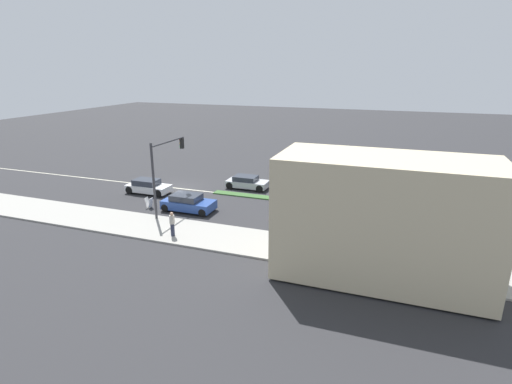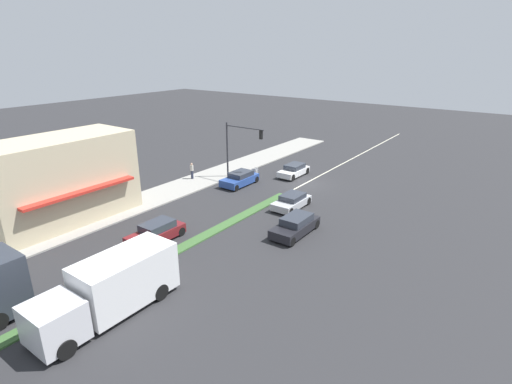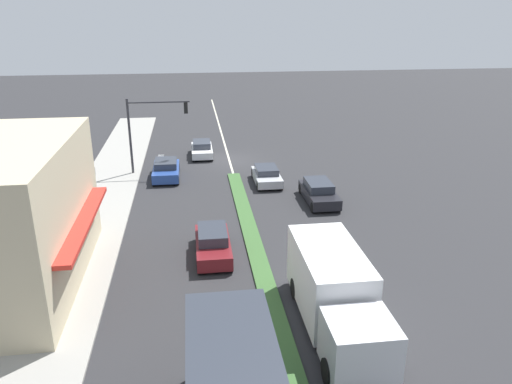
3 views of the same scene
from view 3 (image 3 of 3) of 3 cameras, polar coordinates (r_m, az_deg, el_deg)
ground_plane at (r=24.99m, az=0.30°, el=-7.93°), size 160.00×160.00×0.00m
sidewalk_right at (r=25.06m, az=-20.65°, el=-9.11°), size 4.00×73.00×0.12m
lane_marking_center at (r=41.66m, az=-3.08°, el=3.69°), size 0.16×60.00×0.01m
building_corner_store at (r=24.00m, az=-25.61°, el=-2.51°), size 5.53×10.76×6.41m
traffic_signal_main at (r=37.95m, az=-12.18°, el=7.71°), size 4.59×0.34×5.60m
pedestrian at (r=36.49m, az=-18.10°, el=1.92°), size 0.34×0.34×1.65m
warning_aframe_sign at (r=40.70m, az=-10.78°, el=3.58°), size 0.45×0.53×0.84m
delivery_truck at (r=19.89m, az=9.01°, el=-11.28°), size 2.44×7.50×2.87m
coupe_blue at (r=37.50m, az=-10.23°, el=2.53°), size 1.90×4.04×1.31m
sedan_maroon at (r=25.38m, az=-4.95°, el=-5.89°), size 1.72×4.16×1.38m
sedan_silver at (r=35.80m, az=1.23°, el=1.91°), size 1.80×3.81×1.17m
sedan_dark at (r=32.52m, az=7.21°, el=-0.02°), size 1.83×4.34×1.34m
van_white at (r=42.83m, az=-6.21°, el=4.91°), size 1.74×3.91×1.26m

